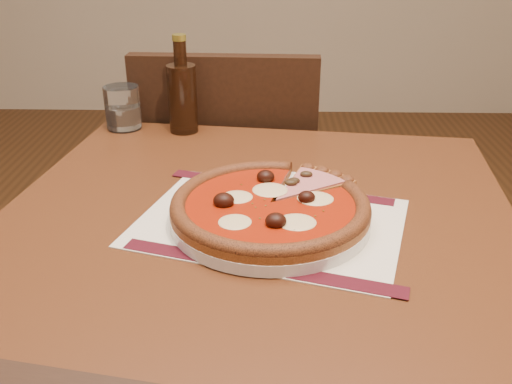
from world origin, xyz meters
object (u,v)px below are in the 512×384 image
pizza (270,205)px  water_glass (123,108)px  chair_far (231,193)px  table (256,270)px  plate (270,217)px  bottle (182,95)px

pizza → water_glass: size_ratio=3.22×
chair_far → water_glass: size_ratio=9.72×
table → plate: (0.02, -0.02, 0.11)m
plate → pizza: (-0.00, -0.00, 0.02)m
table → pizza: 0.14m
plate → bottle: (-0.19, 0.41, 0.07)m
plate → water_glass: 0.53m
chair_far → pizza: 0.66m
water_glass → table: bearing=-53.2°
bottle → pizza: bearing=-65.4°
table → bottle: size_ratio=4.34×
table → pizza: (0.02, -0.02, 0.13)m
water_glass → bottle: 0.14m
table → water_glass: 0.52m
pizza → bottle: (-0.19, 0.41, 0.05)m
plate → pizza: 0.02m
pizza → plate: bearing=50.1°
chair_far → water_glass: chair_far is taller
table → pizza: bearing=-48.4°
chair_far → pizza: (0.10, -0.59, 0.27)m
chair_far → bottle: (-0.08, -0.18, 0.32)m
chair_far → water_glass: bearing=39.6°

